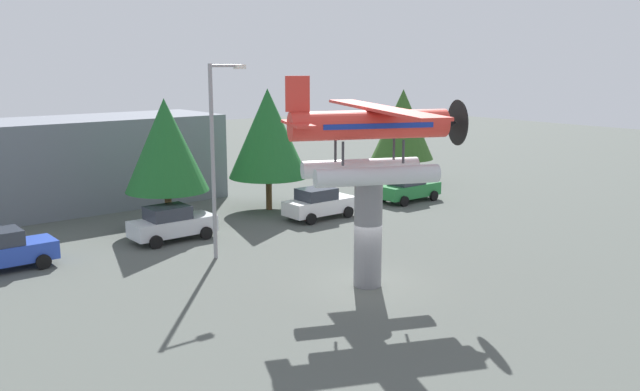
% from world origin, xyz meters
% --- Properties ---
extents(ground_plane, '(140.00, 140.00, 0.00)m').
position_xyz_m(ground_plane, '(0.00, 0.00, 0.00)').
color(ground_plane, '#4C514C').
extents(display_pedestal, '(1.10, 1.10, 4.24)m').
position_xyz_m(display_pedestal, '(0.00, 0.00, 2.12)').
color(display_pedestal, slate).
rests_on(display_pedestal, ground).
extents(floatplane_monument, '(7.17, 9.95, 4.00)m').
position_xyz_m(floatplane_monument, '(0.12, -0.05, 5.91)').
color(floatplane_monument, silver).
rests_on(floatplane_monument, display_pedestal).
extents(car_near_blue, '(4.20, 2.02, 1.76)m').
position_xyz_m(car_near_blue, '(-10.78, 11.19, 0.88)').
color(car_near_blue, '#2847B7').
rests_on(car_near_blue, ground).
extents(car_mid_silver, '(4.20, 2.02, 1.76)m').
position_xyz_m(car_mid_silver, '(-2.91, 11.12, 0.88)').
color(car_mid_silver, silver).
rests_on(car_mid_silver, ground).
extents(car_far_white, '(4.20, 2.02, 1.76)m').
position_xyz_m(car_far_white, '(5.76, 10.23, 0.88)').
color(car_far_white, white).
rests_on(car_far_white, ground).
extents(car_distant_green, '(4.20, 2.02, 1.76)m').
position_xyz_m(car_distant_green, '(13.14, 10.36, 0.88)').
color(car_distant_green, '#237A38').
rests_on(car_distant_green, ground).
extents(streetlight_primary, '(1.84, 0.28, 8.66)m').
position_xyz_m(streetlight_primary, '(-2.60, 7.08, 4.98)').
color(streetlight_primary, gray).
rests_on(streetlight_primary, ground).
extents(storefront_building, '(15.88, 6.33, 5.40)m').
position_xyz_m(storefront_building, '(-2.97, 22.00, 2.70)').
color(storefront_building, slate).
rests_on(storefront_building, ground).
extents(tree_east, '(4.31, 4.31, 6.92)m').
position_xyz_m(tree_east, '(-2.11, 13.05, 4.51)').
color(tree_east, brown).
rests_on(tree_east, ground).
extents(tree_center_back, '(4.71, 4.71, 7.21)m').
position_xyz_m(tree_center_back, '(4.90, 13.97, 4.59)').
color(tree_center_back, brown).
rests_on(tree_center_back, ground).
extents(tree_far_east, '(4.48, 4.48, 6.82)m').
position_xyz_m(tree_far_east, '(17.35, 15.06, 4.33)').
color(tree_far_east, brown).
rests_on(tree_far_east, ground).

